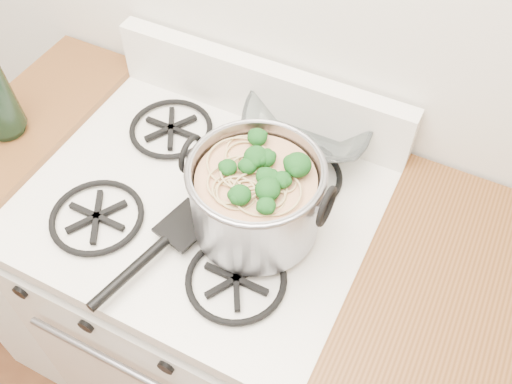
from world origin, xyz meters
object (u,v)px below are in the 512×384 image
spatula (185,223)px  glass_bowl (308,128)px  stock_pot (256,197)px  gas_range (212,299)px

spatula → glass_bowl: (0.12, 0.37, 0.00)m
spatula → stock_pot: bearing=42.8°
gas_range → spatula: 0.51m
stock_pot → glass_bowl: 0.30m
gas_range → glass_bowl: (0.14, 0.28, 0.50)m
stock_pot → glass_bowl: size_ratio=2.47×
gas_range → glass_bowl: 0.59m
gas_range → spatula: (0.02, -0.09, 0.50)m
gas_range → stock_pot: 0.59m
stock_pot → gas_range: bearing=174.7°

